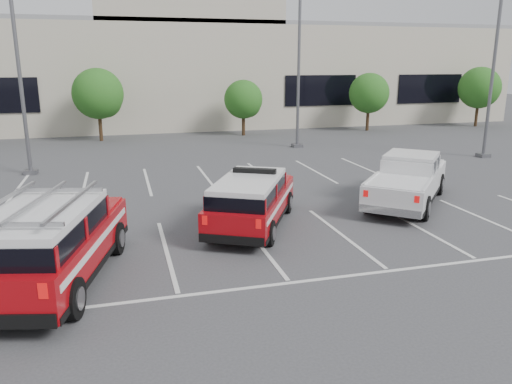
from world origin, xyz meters
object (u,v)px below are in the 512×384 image
tree_mid_left (99,95)px  light_pole_left (18,63)px  tree_far_right (480,89)px  ladder_suv (51,249)px  tree_right (370,95)px  light_pole_right (494,62)px  convention_building (162,68)px  fire_chief_suv (252,204)px  white_pickup (407,184)px  light_pole_mid (299,62)px  tree_mid_right (244,101)px

tree_mid_left → light_pole_left: bearing=-107.1°
tree_far_right → ladder_suv: tree_far_right is taller
tree_right → light_pole_right: light_pole_right is taller
tree_far_right → light_pole_right: light_pole_right is taller
convention_building → fire_chief_suv: (0.03, -30.29, -3.96)m
tree_mid_left → fire_chief_suv: size_ratio=0.87×
tree_far_right → light_pole_right: size_ratio=0.47×
tree_far_right → fire_chief_suv: tree_far_right is taller
tree_right → light_pole_right: bearing=-85.7°
tree_mid_left → white_pickup: tree_mid_left is taller
light_pole_mid → ladder_suv: 21.84m
tree_right → white_pickup: (-8.46, -19.29, -2.04)m
tree_mid_right → light_pole_right: bearing=-47.8°
fire_chief_suv → tree_mid_left: bearing=131.7°
fire_chief_suv → tree_far_right: bearing=67.1°
white_pickup → ladder_suv: 12.84m
ladder_suv → tree_right: bearing=62.6°
tree_right → light_pole_left: bearing=-156.5°
tree_mid_right → light_pole_right: 16.47m
convention_building → light_pole_mid: 17.27m
light_pole_mid → white_pickup: bearing=-91.6°
white_pickup → tree_mid_left: bearing=162.7°
tree_mid_left → light_pole_mid: (11.91, -6.05, 2.14)m
light_pole_mid → convention_building: bearing=113.3°
convention_building → tree_mid_right: convention_building is taller
light_pole_left → white_pickup: size_ratio=1.76×
convention_building → light_pole_right: size_ratio=5.86×
tree_right → light_pole_left: size_ratio=0.43×
fire_chief_suv → ladder_suv: 6.45m
tree_mid_right → white_pickup: size_ratio=0.69×
tree_right → tree_far_right: (10.00, 0.00, 0.27)m
convention_building → light_pole_mid: size_ratio=5.86×
tree_far_right → light_pole_left: size_ratio=0.47×
tree_mid_left → tree_far_right: 30.00m
tree_mid_right → white_pickup: (1.54, -19.29, -1.77)m
light_pole_mid → light_pole_right: same height
convention_building → tree_far_right: (24.91, -9.82, -1.68)m
convention_building → tree_mid_left: size_ratio=12.38×
tree_far_right → fire_chief_suv: size_ratio=0.87×
tree_far_right → white_pickup: size_ratio=0.83×
tree_far_right → white_pickup: 26.80m
white_pickup → tree_mid_right: bearing=136.4°
tree_mid_left → tree_mid_right: tree_mid_left is taller
tree_far_right → white_pickup: bearing=-133.7°
tree_far_right → white_pickup: tree_far_right is taller
tree_right → white_pickup: size_ratio=0.76×
tree_right → ladder_suv: (-20.62, -23.41, -1.87)m
convention_building → tree_mid_right: (4.91, -9.82, -2.22)m
tree_mid_right → tree_right: (10.00, 0.00, 0.27)m
light_pole_right → ladder_suv: light_pole_right is taller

